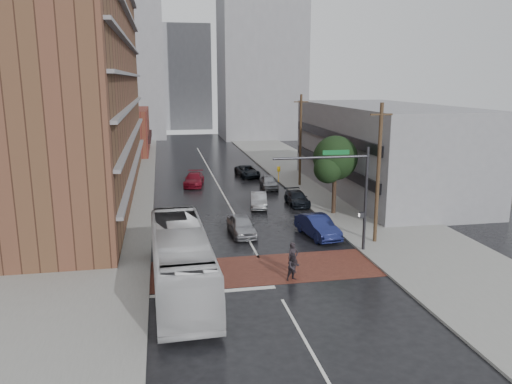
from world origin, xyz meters
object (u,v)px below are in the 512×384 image
car_travel_a (242,225)px  car_travel_c (194,179)px  car_parked_mid (297,198)px  suv_travel (247,171)px  pedestrian_b (293,267)px  car_parked_far (269,182)px  car_parked_near (318,226)px  transit_bus (181,260)px  car_travel_b (259,200)px  pedestrian_a (293,258)px

car_travel_a → car_travel_c: bearing=94.0°
car_parked_mid → suv_travel: bearing=99.6°
pedestrian_b → car_parked_far: 25.31m
car_travel_c → car_parked_near: car_parked_near is taller
transit_bus → car_travel_c: 28.34m
car_parked_near → suv_travel: bearing=83.9°
car_travel_b → car_parked_far: (2.66, 7.89, 0.03)m
pedestrian_a → car_parked_far: (3.65, 23.88, -0.25)m
car_travel_c → car_parked_mid: (8.94, -10.47, -0.09)m
transit_bus → car_parked_mid: (11.52, 17.74, -1.14)m
transit_bus → car_travel_b: transit_bus is taller
pedestrian_b → car_travel_c: pedestrian_b is taller
pedestrian_a → car_travel_c: size_ratio=0.39×
suv_travel → car_parked_near: bearing=-93.8°
car_travel_b → car_travel_c: bearing=124.1°
car_travel_c → car_parked_near: bearing=-59.8°
car_parked_near → pedestrian_a: bearing=-127.9°
transit_bus → car_parked_far: (10.42, 25.25, -1.06)m
transit_bus → pedestrian_a: 6.95m
pedestrian_b → car_parked_mid: pedestrian_b is taller
pedestrian_a → transit_bus: bearing=178.2°
transit_bus → car_parked_mid: transit_bus is taller
suv_travel → car_parked_far: bearing=-87.2°
transit_bus → suv_travel: bearing=72.2°
pedestrian_a → car_parked_near: (3.65, 6.56, -0.15)m
suv_travel → car_parked_far: car_parked_far is taller
transit_bus → car_parked_near: bearing=35.5°
transit_bus → pedestrian_b: 6.55m
suv_travel → car_parked_mid: bearing=-87.7°
suv_travel → car_parked_far: (1.14, -7.01, 0.04)m
car_travel_a → car_parked_mid: size_ratio=1.01×
car_travel_b → pedestrian_a: bearing=-84.9°
pedestrian_b → car_travel_b: size_ratio=0.40×
car_parked_mid → car_parked_far: 7.58m
car_parked_mid → car_parked_far: (-1.10, 7.50, 0.08)m
car_parked_far → car_parked_mid: bearing=-78.2°
car_travel_a → suv_travel: (4.38, 22.80, -0.08)m
car_travel_b → car_parked_near: (2.66, -9.43, 0.13)m
suv_travel → car_parked_near: 24.35m
transit_bus → car_travel_a: 10.70m
pedestrian_b → car_parked_mid: (5.04, 17.50, -0.19)m
car_travel_a → car_parked_far: size_ratio=1.06×
car_parked_near → car_parked_far: car_parked_near is taller
car_parked_mid → transit_bus: bearing=-122.2°
suv_travel → car_travel_c: bearing=-155.3°
car_parked_near → car_parked_mid: bearing=74.8°
transit_bus → suv_travel: (9.28, 32.25, -1.10)m
car_travel_c → car_travel_b: bearing=-55.4°
pedestrian_b → car_parked_near: bearing=47.9°
car_travel_c → car_parked_far: bearing=-11.6°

